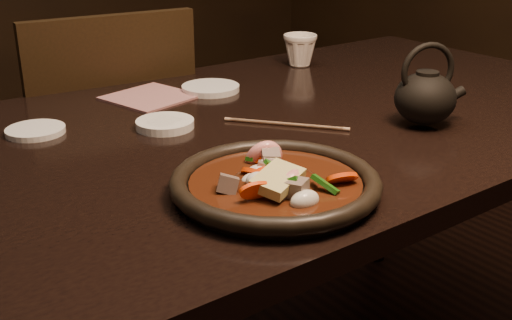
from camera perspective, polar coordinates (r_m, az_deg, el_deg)
table at (r=1.30m, az=2.52°, el=0.69°), size 1.60×0.90×0.75m
chair at (r=1.74m, az=-13.17°, el=-0.58°), size 0.47×0.47×0.91m
plate at (r=0.93m, az=1.72°, el=-2.16°), size 0.31×0.31×0.03m
stirfry at (r=0.93m, az=1.63°, el=-1.82°), size 0.19×0.20×0.07m
soy_dish at (r=1.22m, az=-8.09°, el=3.19°), size 0.11×0.11×0.02m
saucer_left at (r=1.25m, az=-19.01°, el=2.49°), size 0.11×0.11×0.01m
saucer_right at (r=1.46m, az=-4.06°, el=6.39°), size 0.13×0.13×0.01m
tea_cup at (r=1.69m, az=3.93°, el=9.82°), size 0.11×0.10×0.09m
chopsticks at (r=1.22m, az=2.68°, el=3.21°), size 0.16×0.19×0.01m
napkin at (r=1.42m, az=-9.37°, el=5.55°), size 0.20×0.20×0.00m
teapot at (r=1.25m, az=14.85°, el=5.57°), size 0.14×0.12×0.16m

